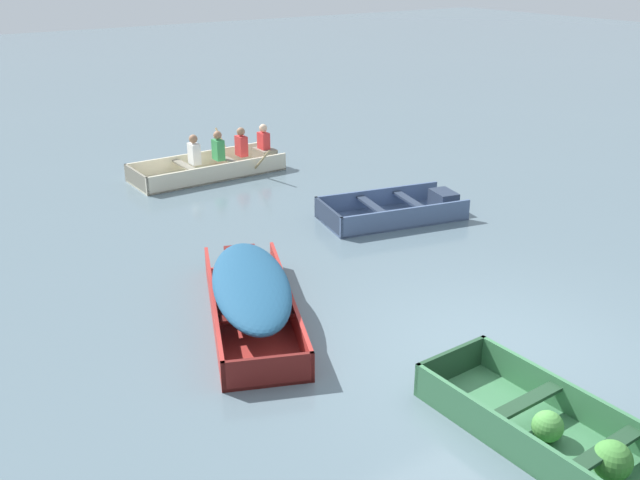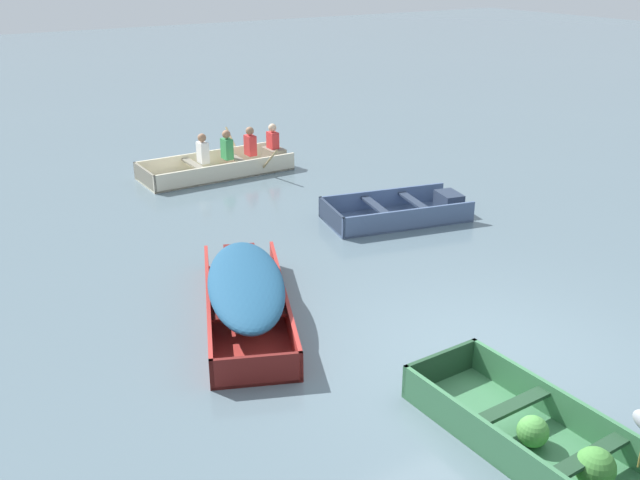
% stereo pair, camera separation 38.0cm
% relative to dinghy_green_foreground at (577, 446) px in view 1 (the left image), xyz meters
% --- Properties ---
extents(ground_plane, '(80.00, 80.00, 0.00)m').
position_rel_dinghy_green_foreground_xyz_m(ground_plane, '(0.72, 1.81, -0.15)').
color(ground_plane, slate).
extents(dinghy_green_foreground, '(1.11, 3.04, 0.41)m').
position_rel_dinghy_green_foreground_xyz_m(dinghy_green_foreground, '(0.00, 0.00, 0.00)').
color(dinghy_green_foreground, '#387047').
rests_on(dinghy_green_foreground, ground).
extents(skiff_red_near_moored, '(2.24, 3.42, 0.68)m').
position_rel_dinghy_green_foreground_xyz_m(skiff_red_near_moored, '(-1.13, 4.22, 0.24)').
color(skiff_red_near_moored, '#AD2D28').
rests_on(skiff_red_near_moored, ground).
extents(skiff_slate_blue_mid_moored, '(2.71, 1.72, 0.38)m').
position_rel_dinghy_green_foreground_xyz_m(skiff_slate_blue_mid_moored, '(2.92, 6.03, -0.02)').
color(skiff_slate_blue_mid_moored, '#475B7F').
rests_on(skiff_slate_blue_mid_moored, ground).
extents(rowboat_cream_with_crew, '(3.22, 2.43, 0.93)m').
position_rel_dinghy_green_foreground_xyz_m(rowboat_cream_with_crew, '(1.49, 10.33, 0.08)').
color(rowboat_cream_with_crew, beige).
rests_on(rowboat_cream_with_crew, ground).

